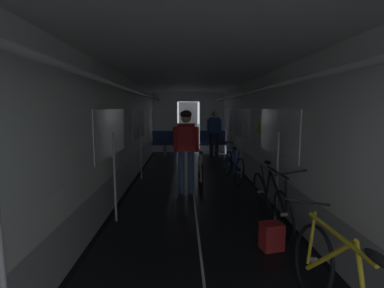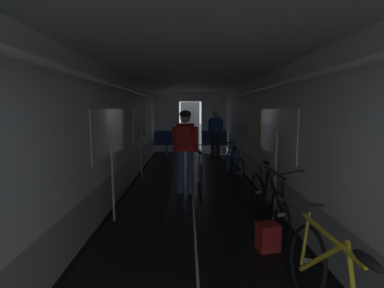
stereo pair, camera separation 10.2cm
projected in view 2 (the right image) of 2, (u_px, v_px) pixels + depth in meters
The scene contains 9 objects.
train_car_shell at pixel (193, 112), 5.58m from camera, with size 3.14×12.34×2.57m.
bench_seat_far_left at pixel (166, 141), 10.15m from camera, with size 0.98×0.51×0.95m.
bench_seat_far_right at pixel (214, 141), 10.18m from camera, with size 0.98×0.51×0.95m.
bicycle_blue at pixel (233, 166), 6.57m from camera, with size 0.48×1.70×0.96m.
bicycle_black at pixel (269, 199), 4.16m from camera, with size 0.44×1.69×0.95m.
person_cyclist_aisle at pixel (185, 143), 5.54m from camera, with size 0.54×0.41×1.73m.
bicycle_silver_in_aisle at pixel (200, 172), 5.90m from camera, with size 0.44×1.69×0.94m.
person_standing_near_bench at pixel (216, 131), 9.75m from camera, with size 0.53×0.23×1.69m.
backpack_on_floor at pixel (268, 237), 3.38m from camera, with size 0.26×0.20×0.34m, color maroon.
Camera 2 is at (-0.10, -2.02, 1.76)m, focal length 25.34 mm.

